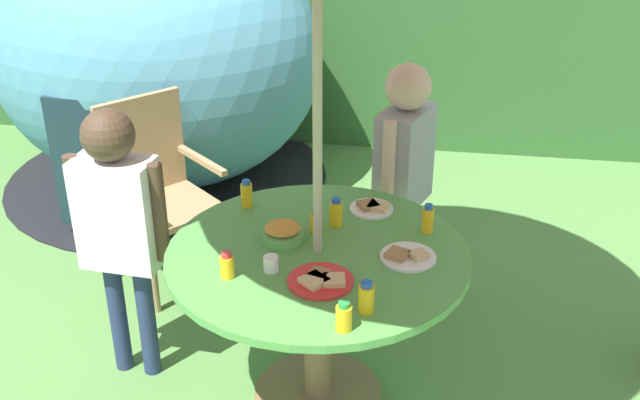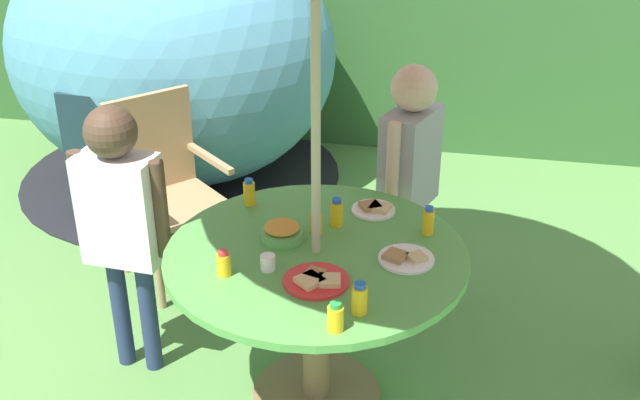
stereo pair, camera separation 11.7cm
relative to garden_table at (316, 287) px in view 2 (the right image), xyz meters
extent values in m
cube|color=#548442|center=(0.00, 0.00, -0.59)|extent=(10.00, 10.00, 0.02)
cube|color=#33602D|center=(0.00, 3.17, 0.37)|extent=(9.00, 0.70, 1.88)
cylinder|color=brown|center=(0.00, 0.00, -0.56)|extent=(0.56, 0.56, 0.03)
cylinder|color=brown|center=(0.00, 0.00, -0.22)|extent=(0.12, 0.12, 0.71)
cylinder|color=#519E47|center=(0.00, 0.00, 0.15)|extent=(1.21, 1.21, 0.03)
cylinder|color=#B7AD8C|center=(0.00, 0.00, 0.61)|extent=(0.04, 0.04, 2.37)
cylinder|color=tan|center=(-0.92, 0.51, -0.37)|extent=(0.04, 0.04, 0.42)
cylinder|color=tan|center=(-0.62, 0.85, -0.37)|extent=(0.04, 0.04, 0.42)
cylinder|color=tan|center=(-1.24, 0.80, -0.37)|extent=(0.04, 0.04, 0.42)
cylinder|color=tan|center=(-0.95, 1.13, -0.37)|extent=(0.04, 0.04, 0.42)
cube|color=tan|center=(-0.93, 0.82, -0.14)|extent=(0.67, 0.68, 0.04)
cube|color=tan|center=(-1.09, 0.96, 0.15)|extent=(0.35, 0.39, 0.54)
cube|color=tan|center=(-1.08, 0.66, 0.08)|extent=(0.38, 0.34, 0.03)
cube|color=tan|center=(-0.78, 0.99, 0.08)|extent=(0.38, 0.34, 0.03)
ellipsoid|color=teal|center=(-1.38, 2.08, 0.31)|extent=(2.27, 1.98, 1.77)
cylinder|color=black|center=(-1.38, 2.08, -0.57)|extent=(2.33, 2.33, 0.01)
cube|color=#1A313A|center=(-1.43, 1.17, -0.09)|extent=(0.61, 0.07, 0.79)
cylinder|color=brown|center=(0.32, 0.87, -0.29)|extent=(0.08, 0.08, 0.58)
cylinder|color=brown|center=(0.27, 0.74, -0.29)|extent=(0.08, 0.08, 0.58)
cube|color=#99999E|center=(0.30, 0.80, 0.24)|extent=(0.29, 0.38, 0.49)
cylinder|color=#D8B293|center=(0.36, 0.98, 0.27)|extent=(0.06, 0.06, 0.44)
cylinder|color=#D8B293|center=(0.23, 0.63, 0.27)|extent=(0.06, 0.06, 0.44)
sphere|color=#D8B293|center=(0.30, 0.80, 0.60)|extent=(0.22, 0.22, 0.22)
cylinder|color=navy|center=(-0.92, 0.07, -0.29)|extent=(0.08, 0.08, 0.57)
cylinder|color=navy|center=(-0.78, 0.06, -0.29)|extent=(0.08, 0.08, 0.57)
cube|color=white|center=(-0.85, 0.06, 0.24)|extent=(0.34, 0.21, 0.48)
cylinder|color=#4C3828|center=(-1.03, 0.08, 0.26)|extent=(0.06, 0.06, 0.43)
cylinder|color=#4C3828|center=(-0.66, 0.05, 0.26)|extent=(0.06, 0.06, 0.43)
sphere|color=#4C3828|center=(-0.85, 0.06, 0.59)|extent=(0.22, 0.22, 0.22)
cylinder|color=#66B259|center=(-0.15, 0.06, 0.19)|extent=(0.17, 0.17, 0.04)
ellipsoid|color=gold|center=(-0.15, 0.06, 0.22)|extent=(0.14, 0.14, 0.04)
cylinder|color=white|center=(0.18, 0.38, 0.17)|extent=(0.19, 0.19, 0.01)
cube|color=tan|center=(0.21, 0.38, 0.19)|extent=(0.10, 0.10, 0.02)
cube|color=#9E7547|center=(0.16, 0.38, 0.19)|extent=(0.11, 0.11, 0.02)
cylinder|color=red|center=(0.05, -0.22, 0.17)|extent=(0.25, 0.25, 0.01)
cube|color=tan|center=(0.10, -0.23, 0.19)|extent=(0.09, 0.09, 0.02)
cube|color=#9E7547|center=(0.03, -0.20, 0.19)|extent=(0.09, 0.09, 0.02)
cube|color=tan|center=(0.03, -0.24, 0.19)|extent=(0.12, 0.12, 0.02)
cylinder|color=white|center=(0.36, 0.00, 0.17)|extent=(0.22, 0.22, 0.01)
cube|color=tan|center=(0.40, -0.01, 0.19)|extent=(0.09, 0.09, 0.02)
cube|color=#9E7547|center=(0.32, -0.01, 0.19)|extent=(0.11, 0.11, 0.02)
cylinder|color=yellow|center=(0.17, -0.49, 0.21)|extent=(0.06, 0.06, 0.09)
cylinder|color=green|center=(0.17, -0.49, 0.27)|extent=(0.04, 0.04, 0.02)
cylinder|color=yellow|center=(-0.37, 0.34, 0.22)|extent=(0.05, 0.05, 0.11)
cylinder|color=blue|center=(-0.37, 0.34, 0.28)|extent=(0.04, 0.04, 0.02)
cylinder|color=yellow|center=(-0.30, -0.24, 0.21)|extent=(0.05, 0.05, 0.09)
cylinder|color=red|center=(-0.30, -0.24, 0.26)|extent=(0.04, 0.04, 0.02)
cylinder|color=yellow|center=(0.04, 0.23, 0.22)|extent=(0.05, 0.05, 0.11)
cylinder|color=blue|center=(0.04, 0.23, 0.28)|extent=(0.04, 0.04, 0.02)
cylinder|color=yellow|center=(0.42, 0.23, 0.22)|extent=(0.05, 0.05, 0.11)
cylinder|color=blue|center=(0.42, 0.23, 0.28)|extent=(0.03, 0.03, 0.02)
cylinder|color=yellow|center=(-0.03, 0.14, 0.21)|extent=(0.05, 0.05, 0.09)
cylinder|color=green|center=(-0.03, 0.14, 0.26)|extent=(0.04, 0.04, 0.02)
cylinder|color=yellow|center=(0.23, -0.38, 0.22)|extent=(0.06, 0.06, 0.10)
cylinder|color=blue|center=(0.23, -0.38, 0.28)|extent=(0.04, 0.04, 0.02)
cylinder|color=white|center=(-0.15, -0.17, 0.20)|extent=(0.06, 0.06, 0.06)
camera|label=1|loc=(0.40, -2.58, 1.73)|focal=43.11mm
camera|label=2|loc=(0.52, -2.56, 1.73)|focal=43.11mm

